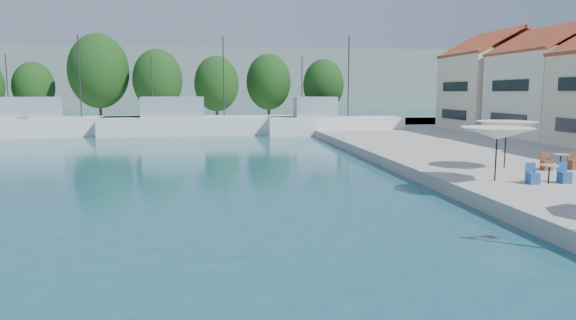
{
  "coord_description": "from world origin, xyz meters",
  "views": [
    {
      "loc": [
        -3.39,
        3.21,
        4.28
      ],
      "look_at": [
        -0.24,
        26.0,
        1.23
      ],
      "focal_mm": 32.0,
      "sensor_mm": 36.0,
      "label": 1
    }
  ],
  "objects": [
    {
      "name": "quay_far",
      "position": [
        -8.0,
        67.0,
        0.3
      ],
      "size": [
        90.0,
        16.0,
        0.6
      ],
      "primitive_type": "cube",
      "color": "#9C968D",
      "rests_on": "ground"
    },
    {
      "name": "hill_west",
      "position": [
        -30.0,
        160.0,
        8.0
      ],
      "size": [
        180.0,
        40.0,
        16.0
      ],
      "primitive_type": "cube",
      "color": "gray",
      "rests_on": "ground"
    },
    {
      "name": "hill_east",
      "position": [
        40.0,
        180.0,
        6.0
      ],
      "size": [
        140.0,
        40.0,
        12.0
      ],
      "primitive_type": "cube",
      "color": "gray",
      "rests_on": "ground"
    },
    {
      "name": "building_05",
      "position": [
        24.0,
        42.0,
        5.26
      ],
      "size": [
        8.4,
        8.8,
        9.7
      ],
      "color": "silver",
      "rests_on": "quay_right"
    },
    {
      "name": "building_06",
      "position": [
        24.0,
        51.0,
        5.5
      ],
      "size": [
        9.0,
        8.8,
        10.2
      ],
      "color": "beige",
      "rests_on": "quay_right"
    },
    {
      "name": "trawler_02",
      "position": [
        -18.97,
        56.14,
        1.07
      ],
      "size": [
        18.8,
        8.58,
        10.2
      ],
      "rotation": [
        0.0,
        0.0,
        0.22
      ],
      "color": "silver",
      "rests_on": "ground"
    },
    {
      "name": "trawler_03",
      "position": [
        -5.21,
        56.15,
        1.07
      ],
      "size": [
        20.37,
        5.76,
        10.2
      ],
      "rotation": [
        0.0,
        0.0,
        0.02
      ],
      "color": "white",
      "rests_on": "ground"
    },
    {
      "name": "trawler_04",
      "position": [
        7.99,
        53.62,
        1.07
      ],
      "size": [
        13.45,
        3.63,
        10.2
      ],
      "rotation": [
        0.0,
        0.0,
        -0.01
      ],
      "color": "white",
      "rests_on": "ground"
    },
    {
      "name": "tree_03",
      "position": [
        -26.09,
        71.77,
        4.89
      ],
      "size": [
        5.03,
        5.03,
        7.44
      ],
      "color": "#3F2B19",
      "rests_on": "quay_far"
    },
    {
      "name": "tree_04",
      "position": [
        -17.62,
        69.34,
        6.81
      ],
      "size": [
        7.27,
        7.27,
        10.76
      ],
      "color": "#3F2B19",
      "rests_on": "quay_far"
    },
    {
      "name": "tree_05",
      "position": [
        -10.5,
        68.12,
        5.73
      ],
      "size": [
        6.0,
        6.0,
        8.89
      ],
      "color": "#3F2B19",
      "rests_on": "quay_far"
    },
    {
      "name": "tree_06",
      "position": [
        -3.37,
        68.11,
        5.29
      ],
      "size": [
        5.49,
        5.49,
        8.13
      ],
      "color": "#3F2B19",
      "rests_on": "quay_far"
    },
    {
      "name": "tree_07",
      "position": [
        3.4,
        70.82,
        5.58
      ],
      "size": [
        5.83,
        5.83,
        8.63
      ],
      "color": "#3F2B19",
      "rests_on": "quay_far"
    },
    {
      "name": "tree_08",
      "position": [
        10.67,
        70.56,
        5.22
      ],
      "size": [
        5.4,
        5.4,
        8.0
      ],
      "color": "#3F2B19",
      "rests_on": "quay_far"
    },
    {
      "name": "umbrella_white",
      "position": [
        8.04,
        22.9,
        2.59
      ],
      "size": [
        3.04,
        3.04,
        2.24
      ],
      "color": "black",
      "rests_on": "quay_right"
    },
    {
      "name": "umbrella_cream",
      "position": [
        10.48,
        26.31,
        2.63
      ],
      "size": [
        2.97,
        2.97,
        2.28
      ],
      "color": "black",
      "rests_on": "quay_right"
    },
    {
      "name": "cafe_table_02",
      "position": [
        9.88,
        22.04,
        0.89
      ],
      "size": [
        1.82,
        0.7,
        0.76
      ],
      "color": "black",
      "rests_on": "quay_right"
    },
    {
      "name": "cafe_table_03",
      "position": [
        12.75,
        25.34,
        0.89
      ],
      "size": [
        1.82,
        0.7,
        0.76
      ],
      "color": "black",
      "rests_on": "quay_right"
    }
  ]
}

